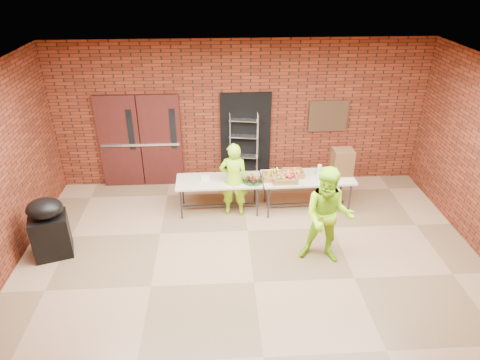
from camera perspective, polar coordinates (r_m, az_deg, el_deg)
The scene contains 19 objects.
room at distance 6.15m, azimuth 2.11°, elevation -2.27°, with size 8.08×7.08×3.28m.
double_doors at distance 9.60m, azimuth -13.11°, elevation 5.01°, with size 1.78×0.12×2.10m.
dark_doorway at distance 9.50m, azimuth 0.74°, elevation 5.49°, with size 1.10×0.06×2.10m, color black.
bronze_plaque at distance 9.60m, azimuth 11.66°, elevation 8.35°, with size 0.85×0.04×0.70m, color #3D2818.
wire_rack at distance 9.45m, azimuth 0.50°, elevation 4.00°, with size 0.62×0.21×1.69m, color silver, non-canonical shape.
table_left at distance 8.54m, azimuth -2.83°, elevation -0.36°, with size 1.70×0.73×0.70m.
table_right at distance 8.66m, azimuth 8.98°, elevation 0.09°, with size 1.84×0.80×0.75m.
basket_bananas at distance 8.43m, azimuth 4.49°, elevation 0.46°, with size 0.41×0.32×0.13m.
basket_oranges at distance 8.60m, azimuth 7.05°, elevation 0.93°, with size 0.42×0.33×0.13m.
basket_apples at distance 8.37m, azimuth 5.95°, elevation 0.25°, with size 0.48×0.37×0.15m.
muffin_tray at distance 8.44m, azimuth 1.73°, elevation 0.12°, with size 0.43×0.43×0.11m.
napkin_box at distance 8.55m, azimuth -4.61°, elevation 0.29°, with size 0.19×0.13×0.06m, color silver.
coffee_dispenser at distance 8.77m, azimuth 13.48°, elevation 2.39°, with size 0.40×0.35×0.52m, color brown.
cup_stack_front at distance 8.49m, azimuth 11.07°, elevation 0.77°, with size 0.09×0.09×0.26m, color silver.
cup_stack_mid at distance 8.54m, azimuth 12.03°, elevation 0.68°, with size 0.07×0.07×0.22m, color silver.
cup_stack_back at distance 8.66m, azimuth 10.53°, elevation 1.29°, with size 0.08×0.08×0.24m, color silver.
covered_grill at distance 8.03m, azimuth -24.09°, elevation -5.82°, with size 0.73×0.66×1.11m.
volunteer_woman at distance 8.36m, azimuth -0.85°, elevation 0.03°, with size 0.56×0.37×1.54m, color #9EE719.
volunteer_man at distance 7.20m, azimuth 11.63°, elevation -4.78°, with size 0.85×0.66×1.74m, color #9EE719.
Camera 1 is at (-0.54, -5.27, 4.72)m, focal length 32.00 mm.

